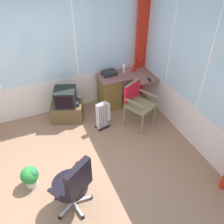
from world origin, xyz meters
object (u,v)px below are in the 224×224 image
Objects in this scene: desk_lamp at (138,62)px; tv_on_stand at (67,106)px; tv_remote at (149,80)px; potted_plant at (30,176)px; office_chair at (74,184)px; wooden_armchair at (136,98)px; spray_bottle at (124,68)px; paper_tray at (109,73)px; desk at (112,90)px; space_heater at (103,115)px.

desk_lamp is 0.43× the size of tv_on_stand.
tv_remote is 2.97m from potted_plant.
tv_on_stand is (0.41, 2.08, -0.23)m from office_chair.
wooden_armchair reaches higher than potted_plant.
wooden_armchair is at bearing -99.23° from spray_bottle.
paper_tray is at bearing 149.67° from tv_remote.
tv_remote is 0.60m from wooden_armchair.
desk is at bearing -80.69° from paper_tray.
desk_lamp is 3.10m from office_chair.
office_chair reaches higher than paper_tray.
spray_bottle is 0.23× the size of wooden_armchair.
spray_bottle is 0.36m from paper_tray.
spray_bottle reaches higher than wooden_armchair.
spray_bottle is 0.72× the size of paper_tray.
desk is 3.60× the size of desk_lamp.
desk_lamp is 3.19m from potted_plant.
space_heater is at bearing -161.47° from tv_remote.
office_chair is 0.92m from potted_plant.
desk is 0.85m from desk_lamp.
tv_remote is at bearing 10.97° from space_heater.
spray_bottle is 0.59× the size of potted_plant.
space_heater is (-0.44, -0.76, -0.48)m from paper_tray.
tv_on_stand is at bearing 56.10° from potted_plant.
desk is at bearing 104.35° from wooden_armchair.
tv_remote is at bearing -37.88° from paper_tray.
tv_on_stand is (-1.72, -0.14, -0.61)m from desk_lamp.
paper_tray reaches higher than space_heater.
wooden_armchair is at bearing 19.10° from potted_plant.
office_chair is (-1.46, -2.30, -0.23)m from paper_tray.
desk is 0.81m from space_heater.
paper_tray is 1.16m from tv_on_stand.
potted_plant is at bearing -140.81° from paper_tray.
office_chair is 2.13m from tv_on_stand.
potted_plant is (-2.68, -1.56, -0.73)m from desk_lamp.
spray_bottle is 2.93m from office_chair.
tv_on_stand reaches higher than desk.
space_heater reaches higher than potted_plant.
desk is 0.82m from wooden_armchair.
desk_lamp is 1.83m from tv_on_stand.
tv_on_stand reaches higher than space_heater.
wooden_armchair is 2.53× the size of potted_plant.
office_chair reaches higher than potted_plant.
paper_tray is 0.32× the size of wooden_armchair.
desk is 1.26× the size of wooden_armchair.
tv_remote is 2.79m from office_chair.
desk is 2.55m from potted_plant.
space_heater is 1.80m from potted_plant.
tv_on_stand is (-1.05, -0.21, -0.45)m from paper_tray.
desk_lamp reaches higher than tv_remote.
tv_on_stand is 0.82m from space_heater.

